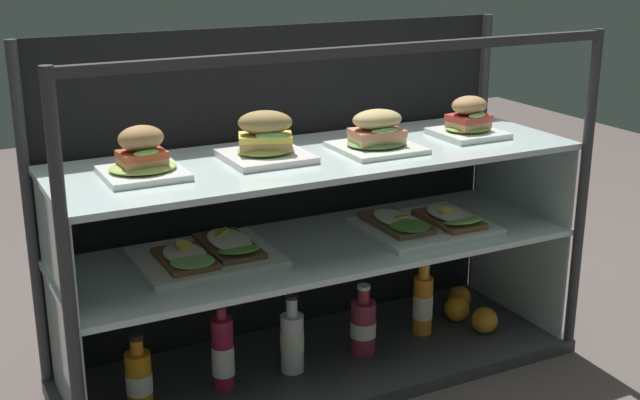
# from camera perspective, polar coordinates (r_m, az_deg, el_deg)

# --- Properties ---
(ground_plane) EXTENTS (6.00, 6.00, 0.02)m
(ground_plane) POSITION_cam_1_polar(r_m,az_deg,el_deg) (2.36, 0.00, -11.62)
(ground_plane) COLOR #5C504C
(ground_plane) RESTS_ON ground
(case_base_deck) EXTENTS (1.39, 0.48, 0.04)m
(case_base_deck) POSITION_cam_1_polar(r_m,az_deg,el_deg) (2.34, 0.00, -11.03)
(case_base_deck) COLOR #373A3C
(case_base_deck) RESTS_ON ground
(case_frame) EXTENTS (1.39, 0.48, 0.91)m
(case_frame) POSITION_cam_1_polar(r_m,az_deg,el_deg) (2.29, -1.80, 1.12)
(case_frame) COLOR #333338
(case_frame) RESTS_ON ground
(riser_lower_tier) EXTENTS (1.33, 0.42, 0.32)m
(riser_lower_tier) POSITION_cam_1_polar(r_m,az_deg,el_deg) (2.26, 0.00, -7.13)
(riser_lower_tier) COLOR silver
(riser_lower_tier) RESTS_ON case_base_deck
(shelf_lower_glass) EXTENTS (1.35, 0.43, 0.02)m
(shelf_lower_glass) POSITION_cam_1_polar(r_m,az_deg,el_deg) (2.20, 0.00, -3.21)
(shelf_lower_glass) COLOR silver
(shelf_lower_glass) RESTS_ON riser_lower_tier
(riser_upper_tier) EXTENTS (1.33, 0.42, 0.23)m
(riser_upper_tier) POSITION_cam_1_polar(r_m,az_deg,el_deg) (2.16, 0.00, -0.20)
(riser_upper_tier) COLOR silver
(riser_upper_tier) RESTS_ON shelf_lower_glass
(shelf_upper_glass) EXTENTS (1.35, 0.43, 0.02)m
(shelf_upper_glass) POSITION_cam_1_polar(r_m,az_deg,el_deg) (2.13, 0.00, 2.92)
(shelf_upper_glass) COLOR silver
(shelf_upper_glass) RESTS_ON riser_upper_tier
(plated_roll_sandwich_left_of_center) EXTENTS (0.18, 0.18, 0.12)m
(plated_roll_sandwich_left_of_center) POSITION_cam_1_polar(r_m,az_deg,el_deg) (1.95, -11.90, 2.72)
(plated_roll_sandwich_left_of_center) COLOR white
(plated_roll_sandwich_left_of_center) RESTS_ON shelf_upper_glass
(plated_roll_sandwich_far_left) EXTENTS (0.20, 0.20, 0.12)m
(plated_roll_sandwich_far_left) POSITION_cam_1_polar(r_m,az_deg,el_deg) (2.06, -3.70, 3.94)
(plated_roll_sandwich_far_left) COLOR white
(plated_roll_sandwich_far_left) RESTS_ON shelf_upper_glass
(plated_roll_sandwich_far_right) EXTENTS (0.20, 0.20, 0.11)m
(plated_roll_sandwich_far_right) POSITION_cam_1_polar(r_m,az_deg,el_deg) (2.16, 3.87, 4.40)
(plated_roll_sandwich_far_right) COLOR white
(plated_roll_sandwich_far_right) RESTS_ON shelf_upper_glass
(plated_roll_sandwich_mid_right) EXTENTS (0.17, 0.17, 0.11)m
(plated_roll_sandwich_mid_right) POSITION_cam_1_polar(r_m,az_deg,el_deg) (2.34, 10.01, 5.25)
(plated_roll_sandwich_mid_right) COLOR white
(plated_roll_sandwich_mid_right) RESTS_ON shelf_upper_glass
(open_sandwich_tray_near_left_corner) EXTENTS (0.34, 0.28, 0.07)m
(open_sandwich_tray_near_left_corner) POSITION_cam_1_polar(r_m,az_deg,el_deg) (2.10, -7.53, -3.59)
(open_sandwich_tray_near_left_corner) COLOR white
(open_sandwich_tray_near_left_corner) RESTS_ON shelf_lower_glass
(open_sandwich_tray_right_of_center) EXTENTS (0.34, 0.28, 0.06)m
(open_sandwich_tray_right_of_center) POSITION_cam_1_polar(r_m,az_deg,el_deg) (2.31, 7.12, -1.57)
(open_sandwich_tray_right_of_center) COLOR white
(open_sandwich_tray_right_of_center) RESTS_ON shelf_lower_glass
(juice_bottle_front_fourth) EXTENTS (0.06, 0.06, 0.19)m
(juice_bottle_front_fourth) POSITION_cam_1_polar(r_m,az_deg,el_deg) (2.13, -12.14, -11.71)
(juice_bottle_front_fourth) COLOR orange
(juice_bottle_front_fourth) RESTS_ON case_base_deck
(juice_bottle_back_left) EXTENTS (0.06, 0.06, 0.24)m
(juice_bottle_back_left) POSITION_cam_1_polar(r_m,az_deg,el_deg) (2.17, -6.58, -10.30)
(juice_bottle_back_left) COLOR maroon
(juice_bottle_back_left) RESTS_ON case_base_deck
(juice_bottle_near_post) EXTENTS (0.06, 0.06, 0.22)m
(juice_bottle_near_post) POSITION_cam_1_polar(r_m,az_deg,el_deg) (2.24, -1.90, -9.46)
(juice_bottle_near_post) COLOR white
(juice_bottle_near_post) RESTS_ON case_base_deck
(juice_bottle_back_center) EXTENTS (0.07, 0.07, 0.20)m
(juice_bottle_back_center) POSITION_cam_1_polar(r_m,az_deg,el_deg) (2.33, 2.94, -8.48)
(juice_bottle_back_center) COLOR #922D46
(juice_bottle_back_center) RESTS_ON case_base_deck
(juice_bottle_front_right_end) EXTENTS (0.06, 0.06, 0.23)m
(juice_bottle_front_right_end) POSITION_cam_1_polar(r_m,az_deg,el_deg) (2.45, 6.96, -6.90)
(juice_bottle_front_right_end) COLOR orange
(juice_bottle_front_right_end) RESTS_ON case_base_deck
(orange_fruit_beside_bottles) EXTENTS (0.08, 0.08, 0.08)m
(orange_fruit_beside_bottles) POSITION_cam_1_polar(r_m,az_deg,el_deg) (2.56, 9.23, -7.26)
(orange_fruit_beside_bottles) COLOR orange
(orange_fruit_beside_bottles) RESTS_ON case_base_deck
(orange_fruit_near_left_post) EXTENTS (0.08, 0.08, 0.08)m
(orange_fruit_near_left_post) POSITION_cam_1_polar(r_m,az_deg,el_deg) (2.50, 11.07, -7.97)
(orange_fruit_near_left_post) COLOR orange
(orange_fruit_near_left_post) RESTS_ON case_base_deck
(orange_fruit_rolled_forward) EXTENTS (0.07, 0.07, 0.07)m
(orange_fruit_rolled_forward) POSITION_cam_1_polar(r_m,az_deg,el_deg) (2.64, 9.42, -6.52)
(orange_fruit_rolled_forward) COLOR orange
(orange_fruit_rolled_forward) RESTS_ON case_base_deck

